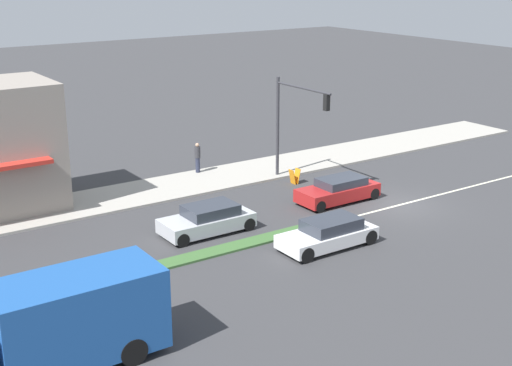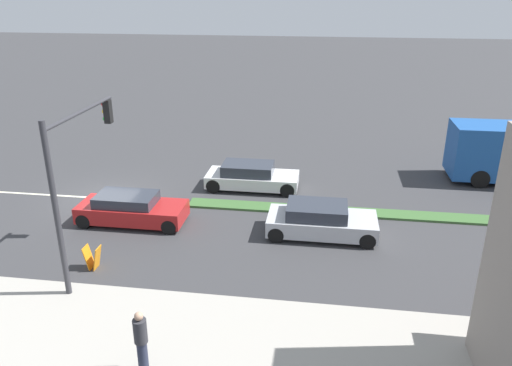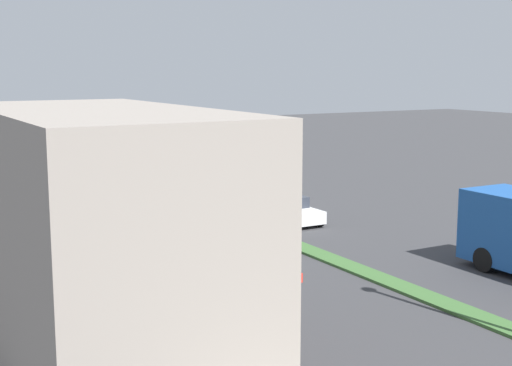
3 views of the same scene
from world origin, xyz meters
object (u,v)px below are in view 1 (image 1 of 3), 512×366
at_px(delivery_truck, 49,327).
at_px(van_white, 328,234).
at_px(hatchback_red, 338,190).
at_px(sedan_silver, 208,220).
at_px(pedestrian, 198,157).
at_px(traffic_signal_main, 293,114).
at_px(warning_aframe_sign, 295,176).

distance_m(delivery_truck, van_white, 13.44).
bearing_deg(hatchback_red, sedan_silver, 90.00).
bearing_deg(sedan_silver, delivery_truck, 126.63).
bearing_deg(van_white, pedestrian, -3.56).
bearing_deg(hatchback_red, delivery_truck, 112.43).
xyz_separation_m(van_white, hatchback_red, (4.40, -4.33, -0.01)).
xyz_separation_m(traffic_signal_main, warning_aframe_sign, (-0.26, 0.04, -3.47)).
relative_size(traffic_signal_main, pedestrian, 3.21).
xyz_separation_m(traffic_signal_main, van_white, (-8.32, 4.34, -3.29)).
bearing_deg(sedan_silver, pedestrian, -26.99).
bearing_deg(delivery_truck, sedan_silver, -53.37).
xyz_separation_m(pedestrian, sedan_silver, (-8.28, 4.22, -0.42)).
distance_m(hatchback_red, sedan_silver, 7.76).
relative_size(delivery_truck, sedan_silver, 1.77).
xyz_separation_m(delivery_truck, sedan_silver, (7.20, -9.68, -0.85)).
distance_m(warning_aframe_sign, hatchback_red, 3.67).
bearing_deg(van_white, traffic_signal_main, -27.55).
bearing_deg(sedan_silver, warning_aframe_sign, -64.61).
bearing_deg(warning_aframe_sign, traffic_signal_main, -9.45).
xyz_separation_m(traffic_signal_main, pedestrian, (4.36, 3.55, -2.86)).
bearing_deg(warning_aframe_sign, sedan_silver, 115.39).
bearing_deg(pedestrian, traffic_signal_main, -140.81).
distance_m(van_white, hatchback_red, 6.17).
relative_size(pedestrian, sedan_silver, 0.41).
xyz_separation_m(delivery_truck, hatchback_red, (7.20, -17.44, -0.86)).
relative_size(traffic_signal_main, sedan_silver, 1.32).
height_order(pedestrian, sedan_silver, pedestrian).
bearing_deg(delivery_truck, traffic_signal_main, -57.49).
distance_m(traffic_signal_main, warning_aframe_sign, 3.48).
bearing_deg(sedan_silver, hatchback_red, -90.00).
height_order(traffic_signal_main, sedan_silver, traffic_signal_main).
relative_size(warning_aframe_sign, hatchback_red, 0.19).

